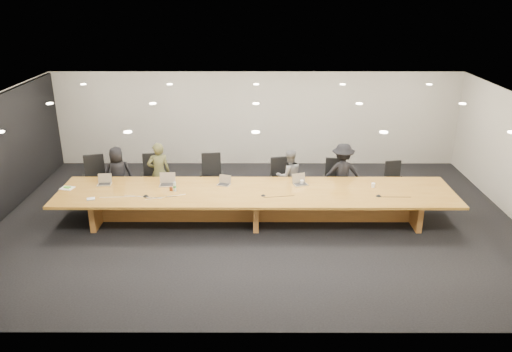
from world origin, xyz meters
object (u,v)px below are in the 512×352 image
Objects in this scene: chair_far_right at (395,181)px; mic_left at (146,196)px; mic_right at (379,196)px; water_bottle at (175,187)px; chair_left at (153,177)px; av_box at (91,199)px; person_d at (342,173)px; person_c at (289,176)px; paper_cup_far at (373,185)px; laptop_b at (167,180)px; conference_table at (256,200)px; paper_cup_near at (302,182)px; laptop_a at (104,180)px; laptop_c at (224,181)px; chair_right at (334,180)px; laptop_d at (301,180)px; chair_mid_left at (212,177)px; mic_center at (263,195)px; person_b at (159,173)px; amber_mug at (171,189)px; chair_mid_right at (282,179)px; chair_far_left at (95,179)px; person_a at (118,174)px.

chair_far_right is 7.35× the size of mic_left.
water_bottle is at bearing 176.36° from mic_right.
av_box is (-1.00, -1.80, 0.18)m from chair_left.
av_box is at bearing 15.90° from person_d.
person_c is 2.38m from mic_right.
laptop_b is at bearing 178.69° from paper_cup_far.
conference_table is 1.19m from paper_cup_near.
laptop_b is (1.48, -0.03, 0.02)m from laptop_a.
laptop_c is 1.68× the size of av_box.
chair_right reaches higher than mic_left.
person_c reaches higher than laptop_d.
mic_left is at bearing -122.21° from laptop_b.
chair_far_right is at bearing 0.47° from laptop_d.
laptop_d is at bearing 19.07° from laptop_c.
water_bottle is at bearing 9.64° from person_c.
av_box is at bearing 6.69° from person_c.
chair_mid_left is 6.82× the size of av_box.
chair_left is at bearing 153.38° from conference_table.
conference_table is 5.95× the size of person_d.
person_d is 4.67× the size of laptop_d.
chair_left is 3.73× the size of laptop_a.
mic_right is (2.56, -0.02, 0.00)m from mic_center.
chair_mid_left is 1.08m from laptop_c.
laptop_a reaches higher than paper_cup_far.
person_b is 3.57m from paper_cup_near.
person_b is 14.03× the size of mic_center.
laptop_b is at bearing -5.76° from laptop_a.
conference_table is at bearing -10.39° from laptop_a.
person_d is 2.45m from mic_center.
chair_left reaches higher than av_box.
paper_cup_far reaches higher than av_box.
av_box is at bearing -176.72° from mic_center.
laptop_b is at bearing 178.03° from chair_far_right.
chair_right reaches higher than laptop_d.
person_c is 2.98m from amber_mug.
laptop_b reaches higher than av_box.
chair_mid_right is 0.71× the size of person_b.
chair_far_left reaches higher than chair_right.
chair_mid_left is 2.34m from person_a.
chair_left is at bearing 150.26° from mic_center.
mic_center is (2.61, 0.04, -0.00)m from mic_left.
paper_cup_far is (1.89, -0.92, 0.12)m from person_c.
laptop_c is (-1.40, -0.87, 0.31)m from chair_mid_right.
paper_cup_far is 6.36m from av_box.
mic_center is (-0.66, -1.42, 0.08)m from person_c.
conference_table is 2.32m from chair_right.
laptop_b is at bearing 170.81° from conference_table.
conference_table is 2.92m from chair_left.
person_b reaches higher than laptop_a.
mic_right is at bearing 146.82° from person_b.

